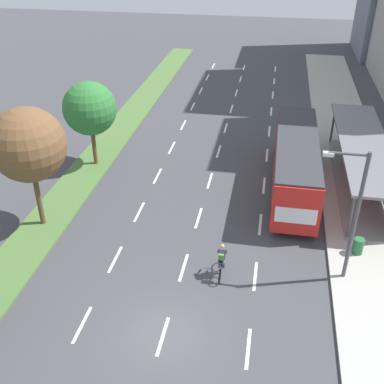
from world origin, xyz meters
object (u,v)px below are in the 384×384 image
object	(u,v)px
bus	(296,159)
trash_bin	(358,246)
streetlight	(353,209)
median_tree_second	(28,145)
cyclist	(222,261)
median_tree_third	(90,109)
bus_shelter	(366,160)

from	to	relation	value
bus	trash_bin	world-z (taller)	bus
streetlight	trash_bin	size ratio (longest dim) A/B	7.65
bus	median_tree_second	xyz separation A→B (m)	(-13.65, -6.46, 2.80)
bus	streetlight	world-z (taller)	streetlight
cyclist	streetlight	distance (m)	6.40
median_tree_third	trash_bin	distance (m)	18.30
bus_shelter	bus	size ratio (longest dim) A/B	1.16
median_tree_second	trash_bin	size ratio (longest dim) A/B	7.89
bus	bus_shelter	bearing A→B (deg)	15.14
trash_bin	median_tree_second	bearing A→B (deg)	-178.98
bus	median_tree_third	world-z (taller)	median_tree_third
bus_shelter	median_tree_second	distance (m)	19.72
median_tree_second	trash_bin	bearing A→B (deg)	1.02
bus_shelter	trash_bin	world-z (taller)	bus_shelter
cyclist	trash_bin	size ratio (longest dim) A/B	2.14
bus	median_tree_second	world-z (taller)	median_tree_second
median_tree_second	median_tree_third	distance (m)	7.42
streetlight	bus	bearing A→B (deg)	105.01
cyclist	streetlight	bearing A→B (deg)	7.78
cyclist	streetlight	size ratio (longest dim) A/B	0.28
trash_bin	median_tree_third	bearing A→B (deg)	156.81
median_tree_third	streetlight	world-z (taller)	streetlight
trash_bin	cyclist	bearing A→B (deg)	-157.83
streetlight	median_tree_second	bearing A→B (deg)	174.14
median_tree_second	streetlight	bearing A→B (deg)	-5.86
median_tree_third	streetlight	bearing A→B (deg)	-30.17
bus	cyclist	xyz separation A→B (m)	(-3.38, -8.84, -1.28)
bus	median_tree_third	xyz separation A→B (m)	(-13.31, 0.91, 2.01)
median_tree_third	trash_bin	size ratio (longest dim) A/B	6.72
bus_shelter	trash_bin	size ratio (longest dim) A/B	15.41
median_tree_third	streetlight	size ratio (longest dim) A/B	0.88
median_tree_second	bus	bearing A→B (deg)	25.33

